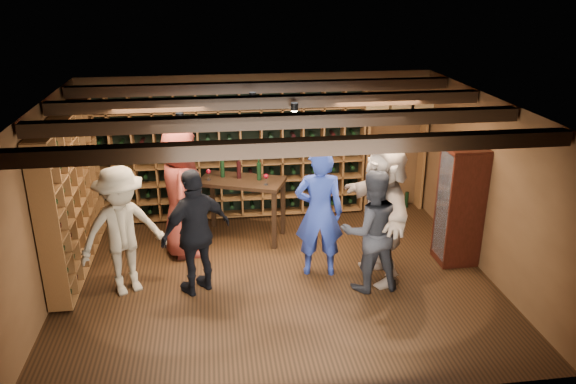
{
  "coord_description": "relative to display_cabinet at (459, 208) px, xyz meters",
  "views": [
    {
      "loc": [
        -0.8,
        -6.95,
        4.02
      ],
      "look_at": [
        0.19,
        0.2,
        1.24
      ],
      "focal_mm": 35.0,
      "sensor_mm": 36.0,
      "label": 1
    }
  ],
  "objects": [
    {
      "name": "man_blue_shirt",
      "position": [
        -2.1,
        -0.08,
        0.08
      ],
      "size": [
        0.74,
        0.54,
        1.87
      ],
      "primitive_type": "imported",
      "rotation": [
        0.0,
        0.0,
        3.0
      ],
      "color": "navy",
      "rests_on": "ground"
    },
    {
      "name": "display_cabinet",
      "position": [
        0.0,
        0.0,
        0.0
      ],
      "size": [
        0.55,
        0.5,
        1.75
      ],
      "color": "#37110B",
      "rests_on": "ground"
    },
    {
      "name": "ground",
      "position": [
        -2.71,
        -0.2,
        -0.86
      ],
      "size": [
        6.0,
        6.0,
        0.0
      ],
      "primitive_type": "plane",
      "color": "#321C0D",
      "rests_on": "ground"
    },
    {
      "name": "wine_rack_back",
      "position": [
        -3.24,
        2.13,
        0.29
      ],
      "size": [
        4.65,
        0.3,
        2.2
      ],
      "color": "brown",
      "rests_on": "ground"
    },
    {
      "name": "crate_shelf",
      "position": [
        -0.31,
        2.12,
        0.71
      ],
      "size": [
        1.2,
        0.32,
        2.07
      ],
      "color": "brown",
      "rests_on": "ground"
    },
    {
      "name": "room_shell",
      "position": [
        -2.71,
        -0.15,
        1.56
      ],
      "size": [
        6.0,
        6.0,
        6.0
      ],
      "color": "brown",
      "rests_on": "ground"
    },
    {
      "name": "wine_rack_left",
      "position": [
        -5.54,
        0.62,
        0.29
      ],
      "size": [
        0.3,
        2.65,
        2.2
      ],
      "color": "brown",
      "rests_on": "ground"
    },
    {
      "name": "guest_khaki",
      "position": [
        -4.76,
        -0.22,
        0.04
      ],
      "size": [
        1.32,
        1.09,
        1.78
      ],
      "primitive_type": "imported",
      "rotation": [
        0.0,
        0.0,
        0.44
      ],
      "color": "gray",
      "rests_on": "ground"
    },
    {
      "name": "guest_woman_black",
      "position": [
        -3.8,
        -0.34,
        0.02
      ],
      "size": [
        1.09,
        0.91,
        1.74
      ],
      "primitive_type": "imported",
      "rotation": [
        0.0,
        0.0,
        3.71
      ],
      "color": "black",
      "rests_on": "ground"
    },
    {
      "name": "man_grey_suit",
      "position": [
        -1.49,
        -0.58,
        -0.0
      ],
      "size": [
        0.87,
        0.7,
        1.71
      ],
      "primitive_type": "imported",
      "rotation": [
        0.0,
        0.0,
        3.21
      ],
      "color": "black",
      "rests_on": "ground"
    },
    {
      "name": "guest_beige",
      "position": [
        -1.25,
        -0.3,
        0.14
      ],
      "size": [
        0.74,
        1.89,
        1.99
      ],
      "primitive_type": "imported",
      "rotation": [
        0.0,
        0.0,
        4.8
      ],
      "color": "tan",
      "rests_on": "ground"
    },
    {
      "name": "tasting_table",
      "position": [
        -3.11,
        1.25,
        0.02
      ],
      "size": [
        1.49,
        1.11,
        1.29
      ],
      "rotation": [
        0.0,
        0.0,
        -0.38
      ],
      "color": "black",
      "rests_on": "ground"
    },
    {
      "name": "guest_red_floral",
      "position": [
        -4.02,
        0.84,
        0.13
      ],
      "size": [
        0.66,
        0.98,
        1.97
      ],
      "primitive_type": "imported",
      "rotation": [
        0.0,
        0.0,
        1.6
      ],
      "color": "maroon",
      "rests_on": "ground"
    }
  ]
}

